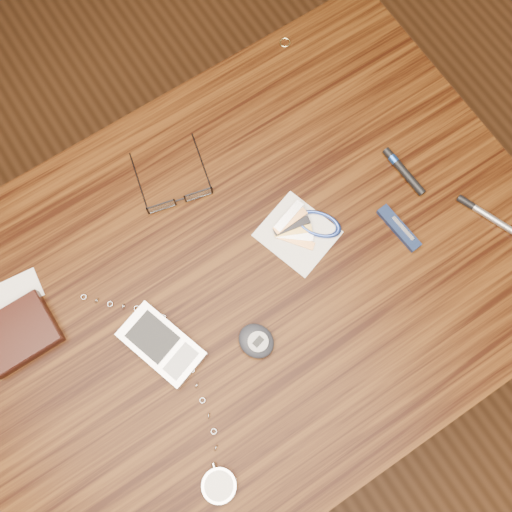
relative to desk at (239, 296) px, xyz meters
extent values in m
plane|color=#472814|center=(0.00, 0.00, -0.65)|extent=(3.80, 3.80, 0.00)
cube|color=#3A1D09|center=(0.00, 0.00, 0.08)|extent=(1.00, 0.70, 0.03)
cylinder|color=#4C2814|center=(0.45, -0.30, -0.29)|extent=(0.05, 0.05, 0.71)
cylinder|color=#4C2814|center=(-0.45, 0.30, -0.29)|extent=(0.05, 0.05, 0.71)
cylinder|color=#4C2814|center=(0.45, 0.30, -0.29)|extent=(0.05, 0.05, 0.71)
cube|color=black|center=(-0.32, 0.11, 0.11)|extent=(0.11, 0.09, 0.02)
cube|color=black|center=(-0.32, 0.11, 0.12)|extent=(0.11, 0.09, 0.00)
cube|color=silver|center=(-0.30, 0.18, 0.10)|extent=(0.09, 0.06, 0.00)
cube|color=black|center=(-0.03, 0.17, 0.11)|extent=(0.05, 0.01, 0.02)
cube|color=silver|center=(-0.03, 0.17, 0.11)|extent=(0.04, 0.01, 0.02)
cylinder|color=black|center=(-0.04, 0.23, 0.10)|extent=(0.03, 0.11, 0.00)
cube|color=black|center=(0.03, 0.15, 0.11)|extent=(0.05, 0.01, 0.02)
cube|color=silver|center=(0.03, 0.15, 0.11)|extent=(0.04, 0.01, 0.02)
cylinder|color=black|center=(0.06, 0.20, 0.10)|extent=(0.03, 0.11, 0.00)
cube|color=black|center=(0.00, 0.16, 0.12)|extent=(0.02, 0.01, 0.00)
torus|color=#EDD17A|center=(0.31, 0.32, 0.10)|extent=(0.02, 0.02, 0.00)
cylinder|color=silver|center=(-0.18, -0.24, 0.11)|extent=(0.05, 0.05, 0.01)
cylinder|color=silver|center=(-0.18, -0.24, 0.12)|extent=(0.04, 0.04, 0.00)
cylinder|color=silver|center=(-0.17, -0.21, 0.11)|extent=(0.01, 0.01, 0.01)
torus|color=silver|center=(-0.16, -0.19, 0.11)|extent=(0.01, 0.01, 0.01)
torus|color=silver|center=(-0.15, -0.17, 0.11)|extent=(0.01, 0.01, 0.00)
torus|color=silver|center=(-0.14, -0.15, 0.11)|extent=(0.01, 0.01, 0.01)
torus|color=silver|center=(-0.14, -0.12, 0.11)|extent=(0.01, 0.01, 0.00)
torus|color=silver|center=(-0.13, -0.10, 0.11)|extent=(0.01, 0.01, 0.01)
torus|color=silver|center=(-0.13, -0.08, 0.11)|extent=(0.01, 0.01, 0.00)
torus|color=silver|center=(-0.12, -0.05, 0.11)|extent=(0.01, 0.00, 0.01)
torus|color=silver|center=(-0.12, -0.03, 0.11)|extent=(0.01, 0.01, 0.00)
torus|color=silver|center=(-0.12, -0.01, 0.11)|extent=(0.01, 0.01, 0.01)
torus|color=silver|center=(-0.12, 0.02, 0.11)|extent=(0.01, 0.01, 0.00)
torus|color=silver|center=(-0.14, 0.03, 0.11)|extent=(0.01, 0.01, 0.01)
torus|color=silver|center=(-0.15, 0.05, 0.11)|extent=(0.01, 0.01, 0.00)
torus|color=silver|center=(-0.17, 0.06, 0.11)|extent=(0.01, 0.01, 0.01)
torus|color=silver|center=(-0.18, 0.08, 0.11)|extent=(0.01, 0.01, 0.00)
torus|color=silver|center=(-0.20, 0.09, 0.11)|extent=(0.01, 0.01, 0.01)
torus|color=silver|center=(-0.21, 0.11, 0.11)|extent=(0.01, 0.01, 0.00)
cube|color=silver|center=(-0.15, -0.02, 0.11)|extent=(0.10, 0.14, 0.02)
cube|color=black|center=(-0.15, 0.00, 0.12)|extent=(0.07, 0.08, 0.00)
cube|color=#999BA0|center=(-0.14, -0.06, 0.12)|extent=(0.06, 0.04, 0.00)
ellipsoid|color=black|center=(-0.02, -0.09, 0.11)|extent=(0.06, 0.07, 0.02)
cylinder|color=#96979D|center=(-0.02, -0.10, 0.12)|extent=(0.03, 0.03, 0.00)
cube|color=black|center=(-0.02, -0.10, 0.13)|extent=(0.02, 0.01, 0.00)
cube|color=silver|center=(0.13, 0.01, 0.10)|extent=(0.13, 0.13, 0.00)
torus|color=#233C9A|center=(0.16, 0.01, 0.11)|extent=(0.09, 0.09, 0.01)
cube|color=#A76F3B|center=(0.12, 0.01, 0.11)|extent=(0.05, 0.06, 0.00)
cube|color=silver|center=(0.12, 0.01, 0.11)|extent=(0.06, 0.05, 0.00)
cube|color=olive|center=(0.12, 0.02, 0.11)|extent=(0.06, 0.04, 0.00)
cube|color=black|center=(0.12, 0.03, 0.11)|extent=(0.06, 0.02, 0.00)
cube|color=#A76F3B|center=(0.13, 0.04, 0.11)|extent=(0.06, 0.02, 0.00)
cube|color=silver|center=(0.13, 0.04, 0.12)|extent=(0.06, 0.03, 0.00)
cube|color=#0C1B3D|center=(0.27, -0.07, 0.11)|extent=(0.03, 0.09, 0.01)
cube|color=silver|center=(0.27, -0.07, 0.11)|extent=(0.01, 0.05, 0.00)
cylinder|color=#AEADB2|center=(0.40, -0.14, 0.11)|extent=(0.06, 0.13, 0.01)
cylinder|color=black|center=(0.38, -0.09, 0.11)|extent=(0.02, 0.03, 0.01)
cylinder|color=black|center=(0.33, 0.01, 0.11)|extent=(0.02, 0.10, 0.01)
cylinder|color=#1B45A5|center=(0.33, 0.03, 0.11)|extent=(0.01, 0.01, 0.01)
camera|label=1|loc=(-0.08, -0.18, 0.98)|focal=40.00mm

